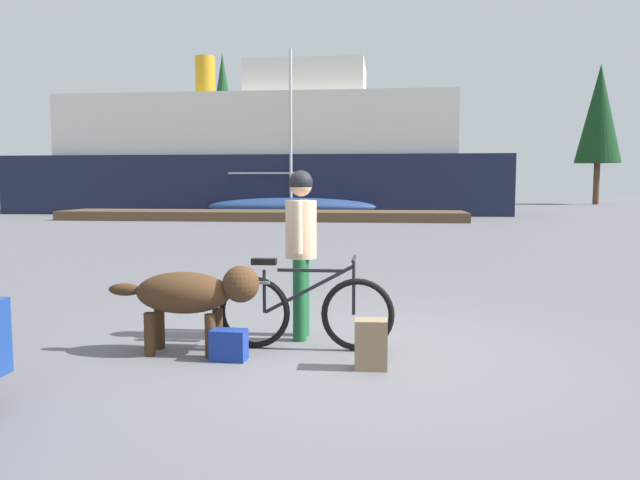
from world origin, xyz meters
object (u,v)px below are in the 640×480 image
(person_cyclist, at_px, (301,238))
(bicycle, at_px, (304,310))
(backpack, at_px, (371,344))
(dog, at_px, (193,294))
(sailboat_moored, at_px, (291,206))
(handbag_pannier, at_px, (229,345))
(ferry_boat, at_px, (263,158))

(person_cyclist, bearing_deg, bicycle, -78.53)
(backpack, bearing_deg, dog, 169.46)
(bicycle, height_order, dog, bicycle)
(backpack, bearing_deg, sailboat_moored, 100.38)
(backpack, bearing_deg, handbag_pannier, 174.79)
(handbag_pannier, distance_m, ferry_boat, 29.10)
(backpack, relative_size, ferry_boat, 0.02)
(bicycle, distance_m, sailboat_moored, 24.10)
(sailboat_moored, bearing_deg, handbag_pannier, -82.54)
(person_cyclist, bearing_deg, backpack, -53.01)
(person_cyclist, bearing_deg, sailboat_moored, 99.04)
(bicycle, relative_size, backpack, 3.94)
(sailboat_moored, bearing_deg, person_cyclist, -80.96)
(handbag_pannier, distance_m, sailboat_moored, 24.44)
(bicycle, distance_m, handbag_pannier, 0.81)
(person_cyclist, height_order, handbag_pannier, person_cyclist)
(person_cyclist, height_order, dog, person_cyclist)
(bicycle, height_order, backpack, bicycle)
(bicycle, height_order, ferry_boat, ferry_boat)
(backpack, distance_m, ferry_boat, 29.48)
(bicycle, bearing_deg, ferry_boat, 102.12)
(dog, bearing_deg, handbag_pannier, -26.45)
(handbag_pannier, relative_size, ferry_boat, 0.01)
(bicycle, height_order, person_cyclist, person_cyclist)
(ferry_boat, distance_m, sailboat_moored, 5.40)
(backpack, relative_size, sailboat_moored, 0.05)
(bicycle, distance_m, dog, 1.07)
(backpack, height_order, handbag_pannier, backpack)
(ferry_boat, height_order, sailboat_moored, ferry_boat)
(handbag_pannier, height_order, sailboat_moored, sailboat_moored)
(dog, height_order, handbag_pannier, dog)
(bicycle, bearing_deg, dog, -166.72)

